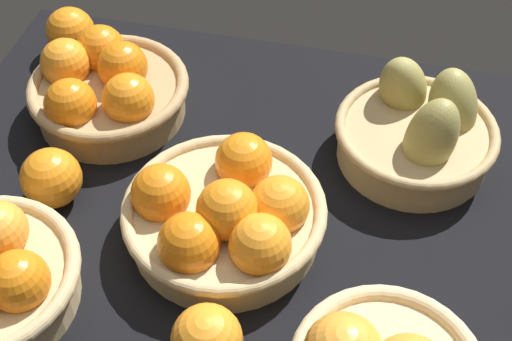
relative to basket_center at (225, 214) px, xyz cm
name	(u,v)px	position (x,y,z in cm)	size (l,w,h in cm)	color
market_tray	(223,215)	(1.63, -4.43, -5.86)	(84.00, 72.00, 3.00)	black
basket_center	(225,214)	(0.00, 0.00, 0.00)	(25.12, 25.12, 11.08)	tan
basket_near_left_pears	(419,131)	(-21.77, -19.91, 0.09)	(21.94, 22.68, 13.60)	tan
basket_near_right	(106,88)	(22.56, -18.48, 0.18)	(23.03, 23.03, 10.73)	tan
loose_orange_front_gap	(51,178)	(23.28, -1.11, -0.43)	(7.86, 7.86, 7.86)	orange
loose_orange_back_gap	(71,32)	(33.33, -30.86, -0.51)	(7.70, 7.70, 7.70)	orange
loose_orange_side_gap	(207,340)	(-2.30, 16.60, -0.48)	(7.75, 7.75, 7.75)	orange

